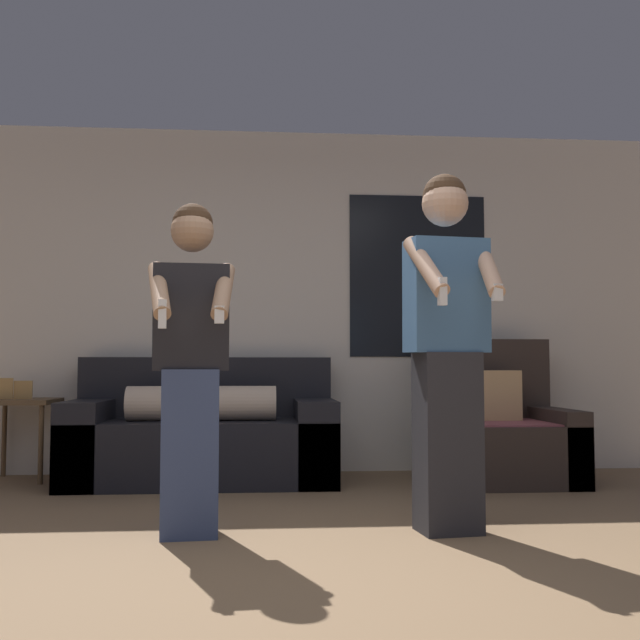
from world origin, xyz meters
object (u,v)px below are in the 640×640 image
armchair (496,436)px  person_left (191,363)px  couch (203,437)px  person_right (447,342)px  side_table (22,411)px

armchair → person_left: size_ratio=0.63×
person_left → couch: bearing=92.1°
couch → person_right: size_ratio=1.04×
couch → side_table: 1.35m
armchair → person_left: (-2.04, -1.62, 0.52)m
side_table → person_right: (2.66, -1.93, 0.44)m
armchair → person_right: person_right is taller
armchair → person_right: (-0.77, -1.64, 0.62)m
side_table → person_right: bearing=-36.0°
couch → person_right: bearing=-52.6°
armchair → side_table: (-3.43, 0.29, 0.18)m
couch → side_table: bearing=172.0°
couch → armchair: bearing=-2.9°
armchair → side_table: armchair is taller
armchair → side_table: bearing=175.1°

